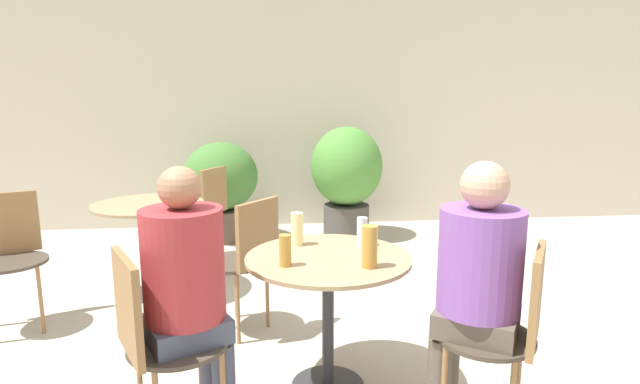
{
  "coord_description": "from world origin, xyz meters",
  "views": [
    {
      "loc": [
        -0.12,
        -2.36,
        1.49
      ],
      "look_at": [
        0.17,
        0.4,
        0.97
      ],
      "focal_mm": 28.0,
      "sensor_mm": 36.0,
      "label": 1
    }
  ],
  "objects_px": {
    "bistro_chair_2": "(10,247)",
    "cafe_table_far": "(149,222)",
    "seated_person_0": "(188,282)",
    "potted_plant_0": "(221,184)",
    "beer_glass_1": "(370,247)",
    "bistro_chair_1": "(509,324)",
    "bistro_chair_4": "(246,253)",
    "bistro_chair_0": "(155,332)",
    "beer_glass_2": "(362,232)",
    "beer_glass_3": "(297,229)",
    "beer_glass_0": "(285,250)",
    "potted_plant_1": "(347,175)",
    "seated_person_1": "(475,276)",
    "cafe_table_near": "(328,283)",
    "bistro_chair_3": "(206,205)"
  },
  "relations": [
    {
      "from": "bistro_chair_1",
      "to": "bistro_chair_4",
      "type": "relative_size",
      "value": 1.0
    },
    {
      "from": "bistro_chair_2",
      "to": "seated_person_1",
      "type": "height_order",
      "value": "seated_person_1"
    },
    {
      "from": "cafe_table_far",
      "to": "bistro_chair_3",
      "type": "relative_size",
      "value": 0.92
    },
    {
      "from": "beer_glass_0",
      "to": "bistro_chair_2",
      "type": "bearing_deg",
      "value": 148.58
    },
    {
      "from": "bistro_chair_1",
      "to": "bistro_chair_2",
      "type": "xyz_separation_m",
      "value": [
        -2.69,
        1.41,
        0.0
      ]
    },
    {
      "from": "seated_person_0",
      "to": "potted_plant_0",
      "type": "relative_size",
      "value": 1.17
    },
    {
      "from": "bistro_chair_4",
      "to": "beer_glass_0",
      "type": "xyz_separation_m",
      "value": [
        0.22,
        -0.78,
        0.25
      ]
    },
    {
      "from": "cafe_table_far",
      "to": "seated_person_1",
      "type": "height_order",
      "value": "seated_person_1"
    },
    {
      "from": "seated_person_0",
      "to": "bistro_chair_2",
      "type": "bearing_deg",
      "value": 19.38
    },
    {
      "from": "potted_plant_0",
      "to": "bistro_chair_0",
      "type": "bearing_deg",
      "value": -89.6
    },
    {
      "from": "bistro_chair_4",
      "to": "seated_person_0",
      "type": "height_order",
      "value": "seated_person_0"
    },
    {
      "from": "bistro_chair_0",
      "to": "beer_glass_3",
      "type": "height_order",
      "value": "beer_glass_3"
    },
    {
      "from": "seated_person_1",
      "to": "potted_plant_1",
      "type": "distance_m",
      "value": 3.23
    },
    {
      "from": "seated_person_1",
      "to": "beer_glass_1",
      "type": "bearing_deg",
      "value": -82.47
    },
    {
      "from": "cafe_table_far",
      "to": "bistro_chair_2",
      "type": "bearing_deg",
      "value": -149.79
    },
    {
      "from": "seated_person_1",
      "to": "beer_glass_2",
      "type": "relative_size",
      "value": 7.93
    },
    {
      "from": "seated_person_0",
      "to": "potted_plant_0",
      "type": "xyz_separation_m",
      "value": [
        -0.16,
        3.2,
        -0.12
      ]
    },
    {
      "from": "beer_glass_1",
      "to": "potted_plant_0",
      "type": "distance_m",
      "value": 3.21
    },
    {
      "from": "beer_glass_2",
      "to": "beer_glass_3",
      "type": "bearing_deg",
      "value": 171.21
    },
    {
      "from": "seated_person_0",
      "to": "beer_glass_2",
      "type": "bearing_deg",
      "value": -87.23
    },
    {
      "from": "potted_plant_1",
      "to": "bistro_chair_1",
      "type": "bearing_deg",
      "value": -86.77
    },
    {
      "from": "beer_glass_0",
      "to": "beer_glass_2",
      "type": "distance_m",
      "value": 0.5
    },
    {
      "from": "seated_person_0",
      "to": "potted_plant_0",
      "type": "distance_m",
      "value": 3.21
    },
    {
      "from": "bistro_chair_0",
      "to": "bistro_chair_2",
      "type": "bearing_deg",
      "value": 14.91
    },
    {
      "from": "cafe_table_near",
      "to": "potted_plant_0",
      "type": "height_order",
      "value": "potted_plant_0"
    },
    {
      "from": "seated_person_0",
      "to": "bistro_chair_3",
      "type": "bearing_deg",
      "value": -21.76
    },
    {
      "from": "bistro_chair_2",
      "to": "bistro_chair_4",
      "type": "height_order",
      "value": "same"
    },
    {
      "from": "beer_glass_2",
      "to": "cafe_table_far",
      "type": "bearing_deg",
      "value": 138.19
    },
    {
      "from": "seated_person_0",
      "to": "beer_glass_2",
      "type": "height_order",
      "value": "seated_person_0"
    },
    {
      "from": "beer_glass_0",
      "to": "seated_person_1",
      "type": "bearing_deg",
      "value": -17.7
    },
    {
      "from": "potted_plant_1",
      "to": "cafe_table_far",
      "type": "bearing_deg",
      "value": -140.14
    },
    {
      "from": "seated_person_0",
      "to": "beer_glass_1",
      "type": "xyz_separation_m",
      "value": [
        0.8,
        0.14,
        0.09
      ]
    },
    {
      "from": "beer_glass_1",
      "to": "beer_glass_3",
      "type": "height_order",
      "value": "beer_glass_1"
    },
    {
      "from": "cafe_table_far",
      "to": "bistro_chair_1",
      "type": "bearing_deg",
      "value": -44.25
    },
    {
      "from": "potted_plant_1",
      "to": "potted_plant_0",
      "type": "bearing_deg",
      "value": 178.49
    },
    {
      "from": "seated_person_1",
      "to": "beer_glass_2",
      "type": "distance_m",
      "value": 0.67
    },
    {
      "from": "beer_glass_3",
      "to": "beer_glass_2",
      "type": "bearing_deg",
      "value": -8.79
    },
    {
      "from": "cafe_table_far",
      "to": "bistro_chair_4",
      "type": "xyz_separation_m",
      "value": [
        0.76,
        -0.74,
        -0.03
      ]
    },
    {
      "from": "bistro_chair_2",
      "to": "seated_person_0",
      "type": "bearing_deg",
      "value": -68.16
    },
    {
      "from": "bistro_chair_2",
      "to": "cafe_table_far",
      "type": "bearing_deg",
      "value": 5.56
    },
    {
      "from": "bistro_chair_4",
      "to": "potted_plant_0",
      "type": "bearing_deg",
      "value": -131.21
    },
    {
      "from": "bistro_chair_3",
      "to": "beer_glass_2",
      "type": "relative_size",
      "value": 5.66
    },
    {
      "from": "seated_person_0",
      "to": "beer_glass_3",
      "type": "xyz_separation_m",
      "value": [
        0.49,
        0.53,
        0.08
      ]
    },
    {
      "from": "seated_person_0",
      "to": "beer_glass_3",
      "type": "bearing_deg",
      "value": -69.86
    },
    {
      "from": "bistro_chair_0",
      "to": "cafe_table_near",
      "type": "bearing_deg",
      "value": -90.0
    },
    {
      "from": "bistro_chair_4",
      "to": "beer_glass_1",
      "type": "xyz_separation_m",
      "value": [
        0.61,
        -0.84,
        0.28
      ]
    },
    {
      "from": "beer_glass_0",
      "to": "beer_glass_3",
      "type": "distance_m",
      "value": 0.34
    },
    {
      "from": "beer_glass_0",
      "to": "potted_plant_0",
      "type": "height_order",
      "value": "potted_plant_0"
    },
    {
      "from": "bistro_chair_2",
      "to": "bistro_chair_3",
      "type": "bearing_deg",
      "value": 22.21
    },
    {
      "from": "beer_glass_3",
      "to": "bistro_chair_0",
      "type": "bearing_deg",
      "value": -136.15
    }
  ]
}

